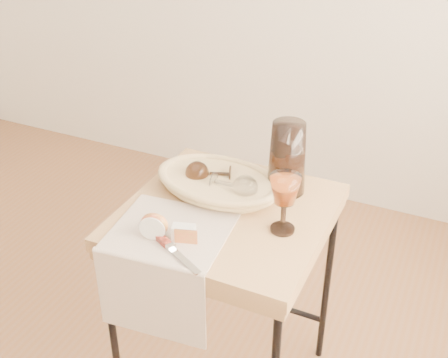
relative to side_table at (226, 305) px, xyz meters
The scene contains 10 objects.
side_table is the anchor object (origin of this frame).
tea_towel 0.43m from the side_table, 120.31° to the right, with size 0.32×0.29×0.01m, color beige.
bread_basket 0.42m from the side_table, 128.84° to the left, with size 0.36×0.25×0.06m, color tan, non-canonical shape.
goblet_lying_a 0.45m from the side_table, 135.03° to the left, with size 0.12×0.08×0.08m, color #422819, non-canonical shape.
goblet_lying_b 0.44m from the side_table, 101.56° to the left, with size 0.13×0.08×0.08m, color white, non-canonical shape.
pitcher 0.54m from the side_table, 56.25° to the left, with size 0.16×0.24×0.27m, color black, non-canonical shape.
wine_goblet 0.51m from the side_table, ahead, with size 0.09×0.09×0.18m, color white, non-canonical shape.
apple_half 0.49m from the side_table, 121.79° to the right, with size 0.08×0.04×0.07m, color red.
apple_wedge 0.45m from the side_table, 103.81° to the right, with size 0.06×0.03×0.04m, color white.
table_knife 0.47m from the side_table, 100.78° to the right, with size 0.22×0.02×0.02m, color silver, non-canonical shape.
Camera 1 is at (1.19, -0.91, 1.74)m, focal length 46.39 mm.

